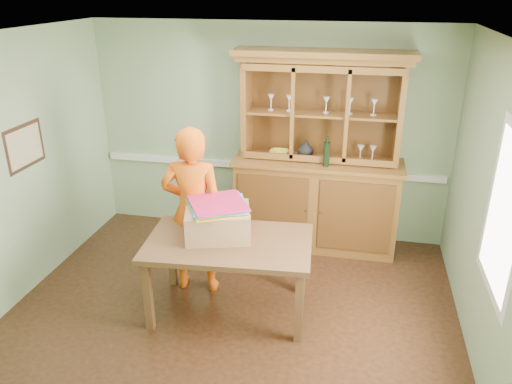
% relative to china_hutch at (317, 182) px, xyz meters
% --- Properties ---
extents(floor, '(4.50, 4.50, 0.00)m').
position_rel_china_hutch_xyz_m(floor, '(-0.66, -1.73, -0.84)').
color(floor, '#4B2918').
rests_on(floor, ground).
extents(ceiling, '(4.50, 4.50, 0.00)m').
position_rel_china_hutch_xyz_m(ceiling, '(-0.66, -1.73, 1.86)').
color(ceiling, white).
rests_on(ceiling, wall_back).
extents(wall_back, '(4.50, 0.00, 4.50)m').
position_rel_china_hutch_xyz_m(wall_back, '(-0.66, 0.27, 0.51)').
color(wall_back, '#84A37A').
rests_on(wall_back, floor).
extents(wall_left, '(0.00, 4.00, 4.00)m').
position_rel_china_hutch_xyz_m(wall_left, '(-2.91, -1.73, 0.51)').
color(wall_left, '#84A37A').
rests_on(wall_left, floor).
extents(wall_right, '(0.00, 4.00, 4.00)m').
position_rel_china_hutch_xyz_m(wall_right, '(1.59, -1.73, 0.51)').
color(wall_right, '#84A37A').
rests_on(wall_right, floor).
extents(wall_front, '(4.50, 0.00, 4.50)m').
position_rel_china_hutch_xyz_m(wall_front, '(-0.66, -3.73, 0.51)').
color(wall_front, '#84A37A').
rests_on(wall_front, floor).
extents(chair_rail, '(4.41, 0.05, 0.08)m').
position_rel_china_hutch_xyz_m(chair_rail, '(-0.66, 0.25, 0.06)').
color(chair_rail, silver).
rests_on(chair_rail, wall_back).
extents(framed_map, '(0.03, 0.60, 0.46)m').
position_rel_china_hutch_xyz_m(framed_map, '(-2.89, -1.43, 0.71)').
color(framed_map, '#352015').
rests_on(framed_map, wall_left).
extents(window_panel, '(0.03, 0.96, 1.36)m').
position_rel_china_hutch_xyz_m(window_panel, '(1.57, -2.03, 0.66)').
color(window_panel, silver).
rests_on(window_panel, wall_right).
extents(china_hutch, '(2.05, 0.68, 2.41)m').
position_rel_china_hutch_xyz_m(china_hutch, '(0.00, 0.00, 0.00)').
color(china_hutch, brown).
rests_on(china_hutch, floor).
extents(dining_table, '(1.67, 1.09, 0.80)m').
position_rel_china_hutch_xyz_m(dining_table, '(-0.69, -1.62, -0.14)').
color(dining_table, brown).
rests_on(dining_table, floor).
extents(cardboard_box, '(0.73, 0.64, 0.29)m').
position_rel_china_hutch_xyz_m(cardboard_box, '(-0.82, -1.53, 0.10)').
color(cardboard_box, '#A97F57').
rests_on(cardboard_box, dining_table).
extents(kite_stack, '(0.68, 0.68, 0.05)m').
position_rel_china_hutch_xyz_m(kite_stack, '(-0.84, -1.49, 0.27)').
color(kite_stack, yellow).
rests_on(kite_stack, cardboard_box).
extents(person, '(0.70, 0.50, 1.82)m').
position_rel_china_hutch_xyz_m(person, '(-1.16, -1.27, 0.07)').
color(person, '#F45E0F').
rests_on(person, floor).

